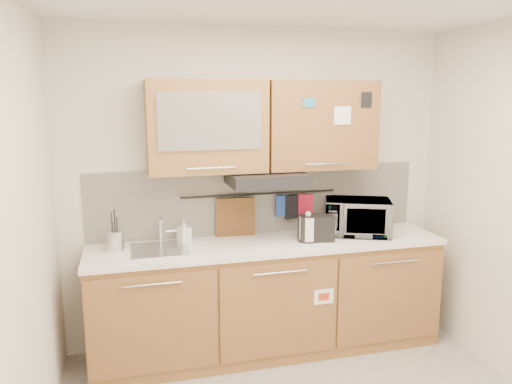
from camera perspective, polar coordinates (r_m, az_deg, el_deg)
wall_back at (r=4.18m, az=0.28°, el=0.44°), size 3.20×0.00×3.20m
wall_left at (r=2.64m, az=-25.90°, el=-6.96°), size 0.00×3.00×3.00m
base_cabinet at (r=4.16m, az=1.40°, el=-12.54°), size 2.80×0.64×0.88m
countertop at (r=3.98m, az=1.45°, el=-6.01°), size 2.82×0.62×0.04m
backsplash at (r=4.19m, az=0.33°, el=-0.94°), size 2.80×0.02×0.56m
upper_cabinets at (r=3.94m, az=0.90°, el=7.58°), size 1.82×0.37×0.70m
range_hood at (r=3.92m, az=1.24°, el=1.52°), size 0.60×0.46×0.10m
sink at (r=3.85m, az=-10.92°, el=-6.42°), size 0.42×0.40×0.26m
utensil_rail at (r=4.14m, az=0.46°, el=-0.23°), size 1.30×0.02×0.02m
utensil_crock at (r=3.88m, az=-15.75°, el=-5.35°), size 0.13×0.13×0.32m
kettle at (r=4.00m, az=5.97°, el=-4.28°), size 0.18×0.17×0.24m
toaster at (r=4.03m, az=6.89°, el=-4.05°), size 0.29×0.20×0.21m
microwave at (r=4.26m, az=11.50°, el=-2.80°), size 0.63×0.53×0.29m
soap_bottle at (r=3.96m, az=-8.21°, el=-4.47°), size 0.12×0.12×0.19m
cutting_board at (r=4.12m, az=-2.36°, el=-3.40°), size 0.32×0.05×0.40m
oven_mitt at (r=4.20m, az=2.98°, el=-1.59°), size 0.11×0.03×0.18m
dark_pouch at (r=4.23m, az=4.11°, el=-1.69°), size 0.13×0.09×0.20m
pot_holder at (r=4.26m, az=5.56°, el=-1.47°), size 0.15×0.07×0.18m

